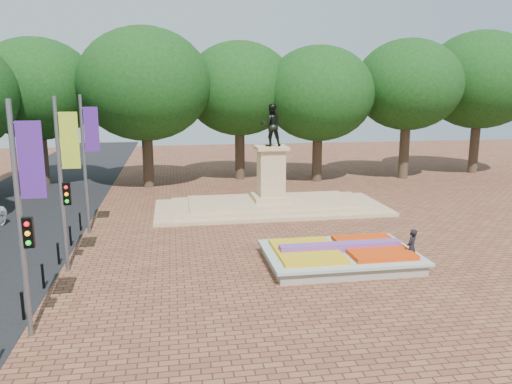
% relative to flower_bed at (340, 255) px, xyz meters
% --- Properties ---
extents(ground, '(90.00, 90.00, 0.00)m').
position_rel_flower_bed_xyz_m(ground, '(-1.03, 2.00, -0.38)').
color(ground, brown).
rests_on(ground, ground).
extents(flower_bed, '(6.30, 4.30, 0.91)m').
position_rel_flower_bed_xyz_m(flower_bed, '(0.00, 0.00, 0.00)').
color(flower_bed, gray).
rests_on(flower_bed, ground).
extents(monument, '(14.00, 6.00, 6.40)m').
position_rel_flower_bed_xyz_m(monument, '(-1.03, 10.00, 0.50)').
color(monument, tan).
rests_on(monument, ground).
extents(tree_row_back, '(44.80, 8.80, 10.43)m').
position_rel_flower_bed_xyz_m(tree_row_back, '(1.31, 20.00, 6.29)').
color(tree_row_back, '#37291E').
rests_on(tree_row_back, ground).
extents(banner_poles, '(0.88, 11.17, 7.00)m').
position_rel_flower_bed_xyz_m(banner_poles, '(-11.10, 0.69, 3.50)').
color(banner_poles, slate).
rests_on(banner_poles, ground).
extents(bollard_row, '(0.12, 13.12, 0.98)m').
position_rel_flower_bed_xyz_m(bollard_row, '(-11.73, 0.50, 0.15)').
color(bollard_row, black).
rests_on(bollard_row, ground).
extents(pedestrian, '(0.70, 0.67, 1.61)m').
position_rel_flower_bed_xyz_m(pedestrian, '(2.77, -0.82, 0.43)').
color(pedestrian, black).
rests_on(pedestrian, ground).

